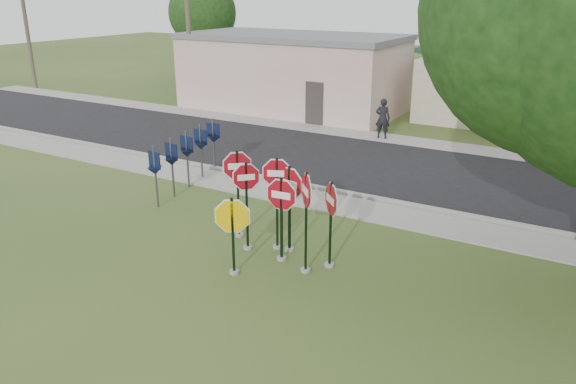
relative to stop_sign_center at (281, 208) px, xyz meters
The scene contains 20 objects.
ground 1.95m from the stop_sign_center, 102.79° to the right, with size 120.00×120.00×0.00m, color #344C1C.
sidewalk_near 4.43m from the stop_sign_center, 94.02° to the left, with size 60.00×1.60×0.06m, color gray.
road 8.82m from the stop_sign_center, 91.94° to the left, with size 60.00×7.00×0.04m, color black.
sidewalk_far 13.08m from the stop_sign_center, 91.30° to the left, with size 60.00×1.60×0.06m, color gray.
curb 5.38m from the stop_sign_center, 93.25° to the left, with size 60.00×0.20×0.14m, color gray.
stop_sign_center is the anchor object (origin of this frame).
stop_sign_yellow 1.37m from the stop_sign_center, 117.19° to the right, with size 1.04×0.57×2.09m.
stop_sign_left 1.12m from the stop_sign_center, behind, with size 0.70×0.70×2.50m.
stop_sign_right 0.91m from the stop_sign_center, 16.76° to the right, with size 0.79×0.87×2.68m.
stop_sign_back_right 0.59m from the stop_sign_center, 100.30° to the left, with size 1.14×0.24×2.46m.
stop_sign_back_left 0.73m from the stop_sign_center, 130.33° to the left, with size 0.97×0.44×2.63m.
stop_sign_far_right 1.25m from the stop_sign_center, 13.59° to the left, with size 0.80×0.80×2.34m.
stop_sign_far_left 1.90m from the stop_sign_center, 159.68° to the left, with size 0.83×0.72×2.60m.
route_sign_row 6.54m from the stop_sign_center, 150.67° to the left, with size 1.43×4.63×2.00m.
building_stucco 19.12m from the stop_sign_center, 119.10° to the left, with size 12.20×6.20×4.20m.
building_house 20.89m from the stop_sign_center, 85.28° to the left, with size 11.60×11.60×6.20m.
utility_pole_near 20.25m from the stop_sign_center, 135.80° to the left, with size 2.20×0.26×9.50m.
utility_pole_far 31.70m from the stop_sign_center, 153.84° to the left, with size 2.20×0.26×9.00m.
bg_tree_left 30.65m from the stop_sign_center, 131.80° to the left, with size 4.90×4.90×7.35m.
pedestrian 13.04m from the stop_sign_center, 100.24° to the left, with size 0.67×0.44×1.83m, color black.
Camera 1 is at (6.94, -9.74, 6.51)m, focal length 35.00 mm.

